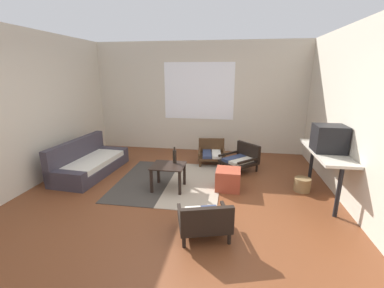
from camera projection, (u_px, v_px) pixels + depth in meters
ground_plane at (172, 206)px, 3.99m from camera, size 7.80×7.80×0.00m
far_wall_with_window at (199, 98)px, 6.54m from camera, size 5.60×0.13×2.70m
side_wall_right at (367, 121)px, 3.51m from camera, size 0.12×6.60×2.70m
side_wall_left at (19, 111)px, 4.32m from camera, size 0.12×6.60×2.70m
area_rug at (170, 181)px, 4.86m from camera, size 1.88×2.00×0.01m
couch at (89, 163)px, 5.23m from camera, size 0.88×1.75×0.68m
coffee_table at (168, 170)px, 4.48m from camera, size 0.56×0.50×0.44m
armchair_by_window at (212, 152)px, 5.86m from camera, size 0.66×0.67×0.50m
armchair_striped_foreground at (205, 220)px, 3.18m from camera, size 0.75×0.70×0.50m
armchair_corner at (241, 158)px, 5.40m from camera, size 0.86×0.86×0.54m
ottoman_orange at (228, 179)px, 4.53m from camera, size 0.43×0.43×0.36m
console_shelf at (326, 156)px, 4.15m from camera, size 0.47×1.45×0.78m
crt_television at (329, 138)px, 4.03m from camera, size 0.45×0.41×0.42m
clay_vase at (321, 138)px, 4.42m from camera, size 0.22×0.22×0.34m
glass_bottle at (175, 156)px, 4.54m from camera, size 0.07×0.07×0.29m
wicker_basket at (302, 185)px, 4.47m from camera, size 0.27×0.27×0.23m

